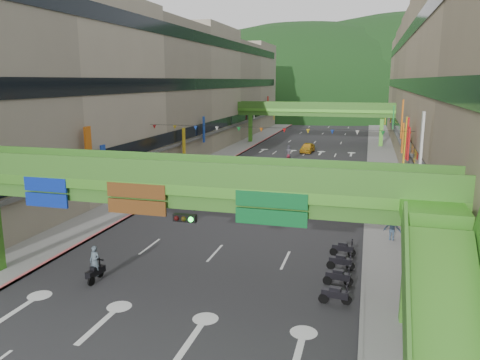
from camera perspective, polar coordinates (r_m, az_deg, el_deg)
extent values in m
cube|color=#28282B|center=(65.94, 7.38, 2.64)|extent=(18.00, 140.00, 0.02)
cube|color=gray|center=(68.29, -1.80, 3.12)|extent=(4.00, 140.00, 0.15)
cube|color=gray|center=(65.36, 16.98, 2.19)|extent=(4.00, 140.00, 0.15)
cube|color=#CC5959|center=(67.76, -0.26, 3.07)|extent=(0.20, 140.00, 0.18)
cube|color=gray|center=(65.32, 15.32, 2.30)|extent=(0.20, 140.00, 0.18)
cube|color=#9E937F|center=(70.24, -8.22, 10.98)|extent=(12.00, 95.00, 19.00)
cube|color=black|center=(68.37, -3.40, 6.60)|extent=(0.08, 90.25, 1.40)
cube|color=black|center=(68.06, -3.46, 11.63)|extent=(0.08, 90.25, 1.40)
cube|color=black|center=(68.28, -3.53, 16.67)|extent=(0.08, 90.25, 1.40)
cube|color=gray|center=(65.25, 24.63, 9.95)|extent=(12.00, 95.00, 19.00)
cube|color=black|center=(64.91, 18.93, 5.68)|extent=(0.08, 90.25, 1.40)
cube|color=black|center=(64.58, 19.30, 10.97)|extent=(0.08, 90.25, 1.40)
cube|color=black|center=(64.81, 19.68, 16.27)|extent=(0.08, 90.25, 1.40)
cube|color=#4C9E2D|center=(22.85, -7.99, -0.55)|extent=(28.00, 2.20, 0.50)
cube|color=#387223|center=(22.99, -7.94, -2.01)|extent=(28.00, 1.76, 0.70)
cube|color=#4C9E2D|center=(22.17, 19.95, -10.67)|extent=(0.60, 0.60, 4.80)
cube|color=#387223|center=(21.76, -9.12, 0.93)|extent=(28.00, 0.12, 1.10)
cube|color=#387223|center=(23.63, -7.05, 1.87)|extent=(28.00, 0.12, 1.10)
cube|color=#4C9E2D|center=(15.43, 24.18, -18.78)|extent=(2.20, 7.74, 5.20)
cube|color=navy|center=(25.36, -22.56, -1.50)|extent=(2.40, 0.12, 1.50)
cube|color=#593314|center=(22.68, -12.51, -2.38)|extent=(3.00, 0.12, 1.50)
cube|color=#0C5926|center=(20.53, 3.81, -3.64)|extent=(3.20, 0.12, 1.50)
cube|color=black|center=(21.69, -6.74, -4.62)|extent=(1.10, 0.28, 0.35)
cube|color=#4C9E2D|center=(80.10, 9.03, 8.39)|extent=(28.00, 2.20, 0.50)
cube|color=#387223|center=(80.14, 9.01, 7.96)|extent=(28.00, 1.76, 0.70)
cube|color=#4C9E2D|center=(82.33, 1.28, 6.29)|extent=(0.60, 0.60, 4.80)
cube|color=#4C9E2D|center=(79.91, 16.84, 5.60)|extent=(0.60, 0.60, 4.80)
cube|color=#387223|center=(79.03, 8.96, 8.92)|extent=(28.00, 0.12, 1.10)
cube|color=#387223|center=(81.09, 9.13, 8.99)|extent=(28.00, 0.12, 1.10)
ellipsoid|color=#1C4419|center=(176.41, 7.61, 8.49)|extent=(168.00, 140.00, 112.00)
ellipsoid|color=#1C4419|center=(195.41, 20.26, 8.20)|extent=(208.00, 176.00, 128.00)
cylinder|color=black|center=(45.56, 4.02, 6.38)|extent=(26.00, 0.03, 0.03)
cone|color=red|center=(49.56, -10.39, 6.38)|extent=(0.36, 0.36, 0.40)
cone|color=gold|center=(48.63, -7.96, 6.36)|extent=(0.36, 0.36, 0.40)
cone|color=#193FB2|center=(47.78, -5.43, 6.32)|extent=(0.36, 0.36, 0.40)
cone|color=silver|center=(47.02, -2.83, 6.26)|extent=(0.36, 0.36, 0.40)
cone|color=#198C33|center=(46.37, -0.14, 6.20)|extent=(0.36, 0.36, 0.40)
cone|color=orange|center=(45.82, 2.62, 6.11)|extent=(0.36, 0.36, 0.40)
cone|color=red|center=(45.38, 5.43, 6.01)|extent=(0.36, 0.36, 0.40)
cone|color=gold|center=(45.04, 8.29, 5.90)|extent=(0.36, 0.36, 0.40)
cone|color=#193FB2|center=(44.82, 11.19, 5.76)|extent=(0.36, 0.36, 0.40)
cone|color=silver|center=(44.72, 14.11, 5.62)|extent=(0.36, 0.36, 0.40)
cone|color=#198C33|center=(44.73, 17.03, 5.45)|extent=(0.36, 0.36, 0.40)
cone|color=orange|center=(44.85, 19.94, 5.28)|extent=(0.36, 0.36, 0.40)
cube|color=black|center=(26.91, -17.21, -10.65)|extent=(0.51, 1.33, 0.35)
cube|color=black|center=(26.82, -17.24, -10.16)|extent=(0.36, 0.58, 0.18)
cube|color=black|center=(27.19, -16.77, -9.25)|extent=(0.55, 0.13, 0.06)
cylinder|color=black|center=(27.48, -16.67, -10.81)|extent=(0.16, 0.51, 0.50)
cylinder|color=black|center=(26.57, -17.68, -11.68)|extent=(0.16, 0.51, 0.50)
imported|color=#4A5964|center=(26.68, -17.29, -9.40)|extent=(0.65, 0.47, 1.66)
cube|color=black|center=(42.16, 8.76, -2.00)|extent=(0.58, 1.34, 0.35)
cube|color=black|center=(42.10, 8.77, -1.67)|extent=(0.40, 0.60, 0.18)
cube|color=black|center=(42.57, 8.73, -1.17)|extent=(0.55, 0.16, 0.06)
cylinder|color=black|center=(42.76, 8.70, -2.21)|extent=(0.19, 0.51, 0.50)
cylinder|color=black|center=(41.70, 8.80, -2.58)|extent=(0.19, 0.51, 0.50)
imported|color=maroon|center=(42.00, 8.79, -1.09)|extent=(0.97, 0.82, 1.77)
cube|color=gray|center=(44.71, -5.27, -1.10)|extent=(0.67, 1.35, 0.35)
cube|color=gray|center=(44.65, -5.27, -0.79)|extent=(0.43, 0.61, 0.18)
cube|color=gray|center=(45.13, -5.21, -0.32)|extent=(0.55, 0.20, 0.06)
cylinder|color=black|center=(45.31, -5.19, -1.31)|extent=(0.22, 0.51, 0.50)
cylinder|color=black|center=(44.24, -5.33, -1.64)|extent=(0.22, 0.51, 0.50)
imported|color=#222F34|center=(44.58, -5.28, -0.39)|extent=(0.97, 0.59, 1.54)
cube|color=maroon|center=(63.67, 5.94, 2.84)|extent=(0.42, 1.32, 0.35)
cube|color=maroon|center=(63.63, 5.94, 3.06)|extent=(0.33, 0.56, 0.18)
cube|color=maroon|center=(64.13, 6.06, 3.35)|extent=(0.55, 0.09, 0.06)
cylinder|color=black|center=(64.25, 6.04, 2.65)|extent=(0.13, 0.50, 0.50)
cylinder|color=black|center=(63.19, 5.83, 2.49)|extent=(0.13, 0.50, 0.50)
imported|color=#3D3D44|center=(63.57, 5.95, 3.44)|extent=(0.89, 0.60, 1.76)
cube|color=black|center=(23.80, 11.52, -13.43)|extent=(1.33, 0.51, 0.35)
cube|color=black|center=(23.69, 11.55, -12.88)|extent=(0.58, 0.37, 0.18)
cube|color=black|center=(23.63, 12.94, -12.35)|extent=(0.13, 0.55, 0.06)
cylinder|color=black|center=(23.97, 12.84, -14.09)|extent=(0.51, 0.16, 0.50)
cylinder|color=black|center=(23.90, 10.14, -14.06)|extent=(0.51, 0.16, 0.50)
cube|color=black|center=(25.80, 11.88, -11.36)|extent=(1.33, 0.51, 0.35)
cube|color=black|center=(25.70, 11.90, -10.85)|extent=(0.58, 0.37, 0.18)
cube|color=black|center=(25.66, 13.17, -10.35)|extent=(0.13, 0.55, 0.06)
cylinder|color=black|center=(25.97, 13.08, -11.98)|extent=(0.51, 0.16, 0.50)
cylinder|color=black|center=(25.89, 10.61, -11.95)|extent=(0.51, 0.16, 0.50)
cube|color=black|center=(27.84, 12.17, -9.59)|extent=(1.33, 0.51, 0.35)
cube|color=black|center=(27.75, 12.20, -9.11)|extent=(0.58, 0.37, 0.18)
cube|color=black|center=(27.71, 13.37, -8.65)|extent=(0.13, 0.55, 0.06)
cylinder|color=black|center=(28.00, 13.29, -10.18)|extent=(0.51, 0.16, 0.50)
cylinder|color=black|center=(27.91, 11.00, -10.15)|extent=(0.51, 0.16, 0.50)
cube|color=black|center=(29.89, 12.43, -8.07)|extent=(1.33, 0.51, 0.35)
cube|color=black|center=(29.81, 12.45, -7.62)|extent=(0.58, 0.37, 0.18)
cube|color=black|center=(29.78, 13.53, -7.18)|extent=(0.13, 0.55, 0.06)
cylinder|color=black|center=(30.05, 13.46, -8.62)|extent=(0.51, 0.16, 0.50)
cylinder|color=black|center=(29.96, 11.34, -8.59)|extent=(0.51, 0.16, 0.50)
imported|color=gray|center=(52.91, -2.44, 1.12)|extent=(1.61, 4.03, 1.30)
imported|color=gold|center=(71.27, 8.23, 3.91)|extent=(2.05, 4.42, 1.46)
imported|color=#CB2E3F|center=(24.73, 22.18, -12.28)|extent=(0.86, 0.67, 1.75)
imported|color=black|center=(38.11, 16.18, -3.51)|extent=(0.98, 0.77, 1.55)
imported|color=#374D66|center=(33.16, 18.06, -5.77)|extent=(0.91, 0.68, 1.76)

